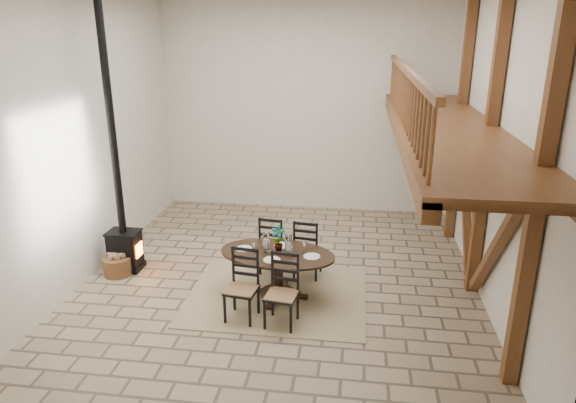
# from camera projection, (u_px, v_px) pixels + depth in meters

# --- Properties ---
(ground) EXTENTS (8.00, 8.00, 0.00)m
(ground) POSITION_uv_depth(u_px,v_px,m) (281.00, 277.00, 9.48)
(ground) COLOR #9E8769
(ground) RESTS_ON ground
(room_shell) EXTENTS (7.02, 8.02, 5.01)m
(room_shell) POSITION_uv_depth(u_px,v_px,m) (352.00, 115.00, 8.36)
(room_shell) COLOR silver
(room_shell) RESTS_ON ground
(rug) EXTENTS (3.00, 2.50, 0.02)m
(rug) POSITION_uv_depth(u_px,v_px,m) (278.00, 295.00, 8.82)
(rug) COLOR tan
(rug) RESTS_ON ground
(dining_table) EXTENTS (2.10, 2.31, 1.26)m
(dining_table) POSITION_uv_depth(u_px,v_px,m) (277.00, 272.00, 8.68)
(dining_table) COLOR black
(dining_table) RESTS_ON ground
(wood_stove) EXTENTS (0.60, 0.47, 5.00)m
(wood_stove) POSITION_uv_depth(u_px,v_px,m) (121.00, 212.00, 9.45)
(wood_stove) COLOR black
(wood_stove) RESTS_ON ground
(log_basket) EXTENTS (0.52, 0.52, 0.43)m
(log_basket) POSITION_uv_depth(u_px,v_px,m) (118.00, 265.00, 9.54)
(log_basket) COLOR brown
(log_basket) RESTS_ON ground
(log_stack) EXTENTS (0.43, 0.44, 0.25)m
(log_stack) POSITION_uv_depth(u_px,v_px,m) (125.00, 258.00, 9.97)
(log_stack) COLOR #A4815B
(log_stack) RESTS_ON ground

